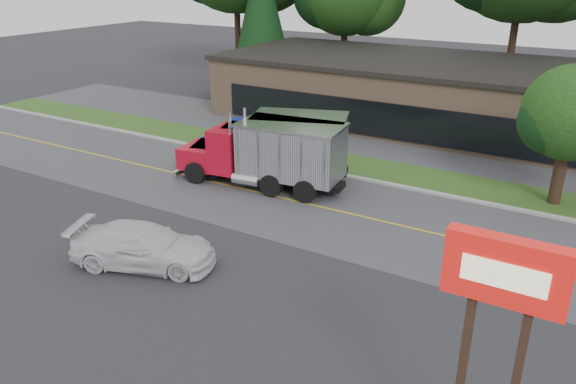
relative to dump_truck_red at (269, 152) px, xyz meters
name	(u,v)px	position (x,y,z in m)	size (l,w,h in m)	color
ground	(175,294)	(2.55, -9.99, -1.81)	(140.00, 140.00, 0.00)	#38383D
road	(304,203)	(2.55, -0.99, -1.81)	(60.00, 8.00, 0.02)	#56565C
center_line	(304,203)	(2.55, -0.99, -1.81)	(60.00, 0.12, 0.01)	gold
curb	(343,176)	(2.55, 3.21, -1.81)	(60.00, 0.30, 0.12)	#9E9E99
grass_verge	(357,166)	(2.55, 5.01, -1.81)	(60.00, 3.40, 0.03)	#2F4E1A
far_parking	(390,143)	(2.55, 10.01, -1.81)	(60.00, 7.00, 0.02)	#56565C
strip_mall	(452,96)	(4.55, 16.01, 0.19)	(32.00, 12.00, 4.00)	#9F7C62
evergreen_left	(261,9)	(-13.45, 20.01, 4.95)	(5.41, 5.41, 12.30)	#382619
tree_verge	(572,118)	(12.62, 5.06, 2.29)	(4.51, 4.24, 6.43)	#382619
dump_truck_red	(269,152)	(0.00, 0.00, 0.00)	(8.73, 3.51, 3.36)	black
dump_truck_blue	(279,144)	(-0.29, 1.35, 0.00)	(8.26, 4.93, 3.36)	black
rally_car	(144,246)	(0.24, -9.01, -1.03)	(2.17, 5.35, 1.55)	silver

